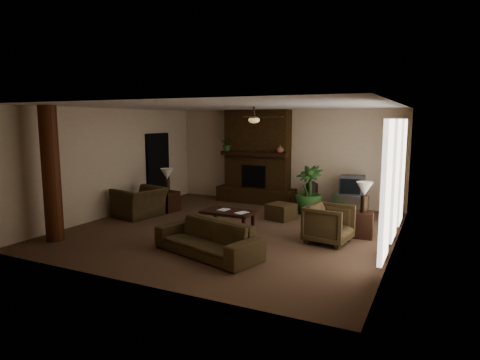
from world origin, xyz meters
The scene contains 23 objects.
room_shell centered at (0.00, 0.00, 1.40)m, with size 7.00×7.00×7.00m.
fireplace centered at (-0.80, 3.22, 1.16)m, with size 2.40×0.70×2.80m.
windows centered at (3.45, 0.20, 1.35)m, with size 0.08×3.65×2.35m.
log_column centered at (-2.95, -2.40, 1.40)m, with size 0.36×0.36×2.80m, color #592B16.
doorway centered at (-3.44, 1.80, 1.05)m, with size 0.10×1.00×2.10m, color black.
ceiling_fan centered at (0.40, 0.30, 2.53)m, with size 1.35×1.35×0.37m.
sofa centered at (0.40, -1.81, 0.42)m, with size 2.16×0.63×0.84m, color #41331C.
armchair_left centered at (-2.75, 0.09, 0.51)m, with size 1.16×0.75×1.01m, color #41331C.
armchair_right centered at (2.25, -0.07, 0.43)m, with size 0.84×0.79×0.87m, color #41331C.
coffee_table centered at (-0.09, 0.00, 0.37)m, with size 1.20×0.70×0.43m.
ottoman centered at (0.67, 1.40, 0.20)m, with size 0.60×0.60×0.40m, color #41331C.
tv_stand centered at (2.08, 2.99, 0.25)m, with size 0.85×0.50×0.50m, color #B7B7B9.
tv centered at (2.12, 2.94, 0.76)m, with size 0.70×0.59×0.52m.
floor_vase centered at (0.95, 3.15, 0.43)m, with size 0.34×0.34×0.77m.
floor_plant centered at (1.11, 2.32, 0.36)m, with size 0.72×1.29×0.72m, color #295020.
side_table_left centered at (-2.47, 0.92, 0.28)m, with size 0.50×0.50×0.55m, color black.
lamp_left centered at (-2.44, 0.88, 1.00)m, with size 0.36×0.36×0.65m.
side_table_right centered at (2.76, 0.70, 0.28)m, with size 0.50×0.50×0.55m, color black.
lamp_right centered at (2.80, 0.70, 1.00)m, with size 0.44×0.44×0.65m.
mantel_plant centered at (-1.67, 2.96, 1.72)m, with size 0.38×0.42×0.33m, color #295020.
mantel_vase centered at (0.05, 2.95, 1.67)m, with size 0.22×0.23×0.22m, color #92533A.
book_a centered at (-0.32, -0.02, 0.57)m, with size 0.22×0.03×0.29m, color #999999.
book_b centered at (0.19, -0.08, 0.58)m, with size 0.21×0.02×0.29m, color #999999.
Camera 1 is at (4.22, -8.27, 2.51)m, focal length 30.99 mm.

